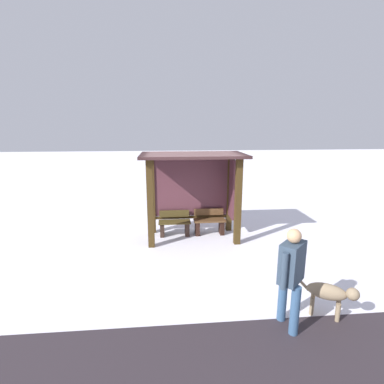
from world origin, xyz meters
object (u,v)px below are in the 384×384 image
(bus_shelter, at_px, (196,180))
(person_walking, at_px, (291,271))
(bench_center_inside, at_px, (209,223))
(bench_left_inside, at_px, (175,225))
(dog, at_px, (330,293))

(bus_shelter, xyz_separation_m, person_walking, (1.05, -4.07, -0.68))
(bench_center_inside, bearing_deg, person_walking, -81.38)
(bench_left_inside, xyz_separation_m, dog, (2.44, -3.97, 0.13))
(bus_shelter, height_order, bench_center_inside, bus_shelter)
(bus_shelter, xyz_separation_m, dog, (1.83, -3.89, -1.23))
(person_walking, bearing_deg, bench_center_inside, 98.62)
(bus_shelter, height_order, person_walking, bus_shelter)
(person_walking, bearing_deg, bus_shelter, 104.40)
(bench_left_inside, bearing_deg, bus_shelter, -7.17)
(bench_center_inside, xyz_separation_m, dog, (1.42, -3.97, 0.10))
(bus_shelter, bearing_deg, dog, -64.77)
(bus_shelter, xyz_separation_m, bench_left_inside, (-0.61, 0.08, -1.35))
(dog, bearing_deg, bus_shelter, 115.23)
(bench_left_inside, bearing_deg, bench_center_inside, -0.18)
(bus_shelter, distance_m, dog, 4.47)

